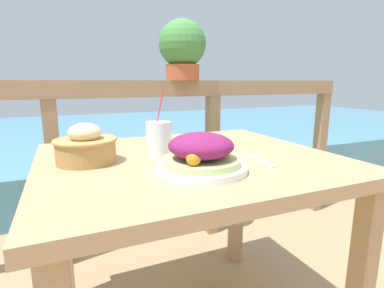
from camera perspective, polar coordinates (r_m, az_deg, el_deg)
patio_table at (r=1.07m, az=-0.54°, el=-7.58°), size 0.99×0.87×0.73m
railing_fence at (r=1.71m, az=-9.78°, el=2.56°), size 2.80×0.08×0.99m
sea_backdrop at (r=4.24m, az=-17.60°, el=0.29°), size 12.00×4.00×0.36m
salad_plate at (r=0.86m, az=1.72°, el=-2.08°), size 0.27×0.27×0.11m
drink_glass at (r=1.03m, az=-6.34°, el=0.91°), size 0.09×0.09×0.25m
bread_basket at (r=1.01m, az=-19.58°, el=-0.44°), size 0.20×0.20×0.13m
potted_plant at (r=1.77m, az=-1.84°, el=17.82°), size 0.27×0.27×0.34m
knife at (r=1.01m, az=12.54°, el=-2.96°), size 0.03×0.18×0.00m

